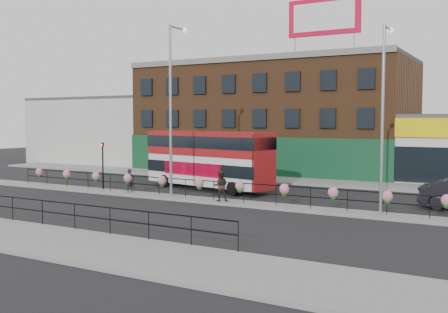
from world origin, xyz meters
The scene contains 17 objects.
ground centered at (0.00, 0.00, 0.00)m, with size 120.00×120.00×0.00m, color black.
south_pavement centered at (0.00, -12.00, 0.07)m, with size 60.00×4.00×0.15m, color gray.
north_pavement centered at (0.00, 12.00, 0.07)m, with size 60.00×4.00×0.15m, color gray.
median centered at (0.00, 0.00, 0.07)m, with size 60.00×1.60×0.15m, color gray.
yellow_line_inner centered at (0.00, -9.70, 0.01)m, with size 60.00×0.10×0.01m, color gold.
yellow_line_outer centered at (0.00, -9.88, 0.01)m, with size 60.00×0.10×0.01m, color gold.
brick_building centered at (-4.00, 19.96, 5.13)m, with size 25.00×12.21×10.30m.
warehouse_west centered at (-24.25, 20.00, 3.65)m, with size 15.50×12.00×7.30m.
billboard centered at (2.50, 14.99, 13.18)m, with size 6.00×0.29×4.40m.
median_railing centered at (0.00, 0.00, 1.05)m, with size 30.04×0.56×1.23m.
south_railing centered at (-2.00, -10.10, 0.96)m, with size 20.04×0.05×1.12m.
double_decker_bus centered at (-2.21, 4.68, 2.49)m, with size 10.32×4.38×4.06m.
pedestrian_a centered at (-5.43, 0.13, 0.91)m, with size 0.50×0.63×1.52m, color black.
pedestrian_b centered at (1.59, -0.23, 1.04)m, with size 1.09×1.02×1.78m, color black.
lamp_column_west centered at (-2.00, 0.17, 6.38)m, with size 0.38×1.84×10.51m.
lamp_column_east centered at (10.73, 0.06, 5.72)m, with size 0.34×1.65×9.39m.
traffic_light_median centered at (-8.00, 0.39, 2.47)m, with size 0.15×0.28×3.65m.
Camera 1 is at (16.63, -26.38, 4.86)m, focal length 42.00 mm.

